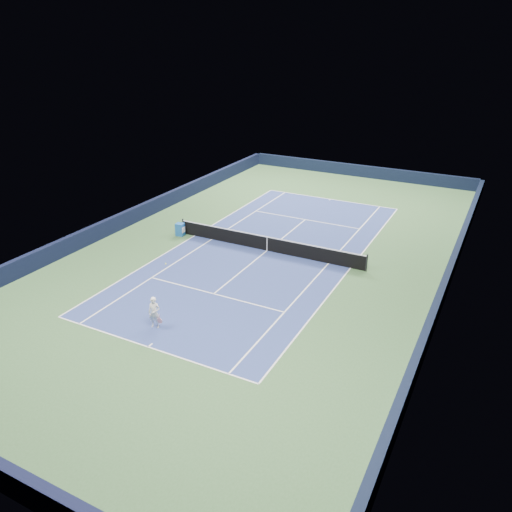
% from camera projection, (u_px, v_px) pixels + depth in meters
% --- Properties ---
extents(ground, '(40.00, 40.00, 0.00)m').
position_uv_depth(ground, '(267.00, 251.00, 31.61)').
color(ground, '#34572F').
rests_on(ground, ground).
extents(wall_far, '(22.00, 0.35, 1.10)m').
position_uv_depth(wall_far, '(359.00, 171.00, 47.41)').
color(wall_far, black).
rests_on(wall_far, ground).
extents(wall_right, '(0.35, 40.00, 1.10)m').
position_uv_depth(wall_right, '(447.00, 279.00, 26.85)').
color(wall_right, black).
rests_on(wall_right, ground).
extents(wall_left, '(0.35, 40.00, 1.10)m').
position_uv_depth(wall_left, '(133.00, 216.00, 35.92)').
color(wall_left, black).
rests_on(wall_left, ground).
extents(court_surface, '(10.97, 23.77, 0.01)m').
position_uv_depth(court_surface, '(267.00, 251.00, 31.61)').
color(court_surface, navy).
rests_on(court_surface, ground).
extents(baseline_far, '(10.97, 0.08, 0.00)m').
position_uv_depth(baseline_far, '(331.00, 199.00, 41.21)').
color(baseline_far, white).
rests_on(baseline_far, ground).
extents(baseline_near, '(10.97, 0.08, 0.00)m').
position_uv_depth(baseline_near, '(148.00, 347.00, 22.00)').
color(baseline_near, white).
rests_on(baseline_near, ground).
extents(sideline_doubles_right, '(0.08, 23.77, 0.00)m').
position_uv_depth(sideline_doubles_right, '(351.00, 268.00, 29.31)').
color(sideline_doubles_right, white).
rests_on(sideline_doubles_right, ground).
extents(sideline_doubles_left, '(0.08, 23.77, 0.00)m').
position_uv_depth(sideline_doubles_left, '(195.00, 236.00, 33.90)').
color(sideline_doubles_left, white).
rests_on(sideline_doubles_left, ground).
extents(sideline_singles_right, '(0.08, 23.77, 0.00)m').
position_uv_depth(sideline_singles_right, '(329.00, 263.00, 29.88)').
color(sideline_singles_right, white).
rests_on(sideline_singles_right, ground).
extents(sideline_singles_left, '(0.08, 23.77, 0.00)m').
position_uv_depth(sideline_singles_left, '(212.00, 239.00, 33.33)').
color(sideline_singles_left, white).
rests_on(sideline_singles_left, ground).
extents(service_line_far, '(8.23, 0.08, 0.00)m').
position_uv_depth(service_line_far, '(305.00, 220.00, 36.78)').
color(service_line_far, white).
rests_on(service_line_far, ground).
extents(service_line_near, '(8.23, 0.08, 0.00)m').
position_uv_depth(service_line_near, '(214.00, 294.00, 26.43)').
color(service_line_near, white).
rests_on(service_line_near, ground).
extents(center_service_line, '(0.08, 12.80, 0.00)m').
position_uv_depth(center_service_line, '(267.00, 251.00, 31.61)').
color(center_service_line, white).
rests_on(center_service_line, ground).
extents(center_mark_far, '(0.08, 0.30, 0.00)m').
position_uv_depth(center_mark_far, '(330.00, 200.00, 41.09)').
color(center_mark_far, white).
rests_on(center_mark_far, ground).
extents(center_mark_near, '(0.08, 0.30, 0.00)m').
position_uv_depth(center_mark_near, '(150.00, 345.00, 22.12)').
color(center_mark_near, white).
rests_on(center_mark_near, ground).
extents(tennis_net, '(12.90, 0.10, 1.07)m').
position_uv_depth(tennis_net, '(267.00, 243.00, 31.40)').
color(tennis_net, black).
rests_on(tennis_net, ground).
extents(sponsor_cube, '(0.61, 0.54, 0.86)m').
position_uv_depth(sponsor_cube, '(180.00, 229.00, 33.80)').
color(sponsor_cube, '#1C5BAD').
rests_on(sponsor_cube, ground).
extents(tennis_player, '(0.78, 1.29, 2.93)m').
position_uv_depth(tennis_player, '(154.00, 313.00, 23.17)').
color(tennis_player, white).
rests_on(tennis_player, ground).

